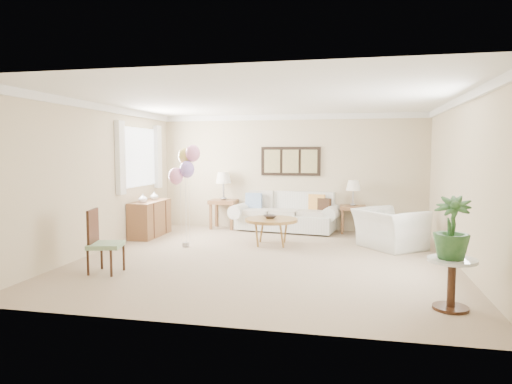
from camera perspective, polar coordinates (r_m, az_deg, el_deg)
ground_plane at (r=7.62m, az=1.27°, el=-8.32°), size 6.00×6.00×0.00m
room_shell at (r=7.53m, az=0.60°, el=4.02°), size 6.04×6.04×2.60m
wall_art_triptych at (r=10.34m, az=4.35°, el=3.85°), size 1.35×0.06×0.65m
sofa at (r=10.25m, az=3.83°, el=-2.93°), size 2.48×1.19×0.87m
end_table_left at (r=10.53m, az=-4.07°, el=-1.55°), size 0.61×0.55×0.66m
end_table_right at (r=10.12m, az=12.02°, el=-2.24°), size 0.55×0.50×0.60m
lamp_left at (r=10.48m, az=-4.09°, el=1.67°), size 0.36×0.36×0.63m
lamp_right at (r=10.07m, az=12.08°, el=0.70°), size 0.32×0.32×0.56m
coffee_table at (r=8.63m, az=1.95°, el=-3.61°), size 1.00×1.00×0.50m
decor_bowl at (r=8.65m, az=1.74°, el=-3.12°), size 0.32×0.32×0.06m
armchair at (r=8.70m, az=16.37°, el=-4.44°), size 1.44×1.46×0.72m
side_table at (r=5.58m, az=23.29°, el=-9.08°), size 0.53×0.53×0.58m
potted_plant at (r=5.47m, az=23.25°, el=-4.12°), size 0.48×0.48×0.70m
accent_chair at (r=7.03m, az=-18.77°, el=-5.69°), size 0.55×0.55×0.93m
credenza at (r=9.81m, az=-13.11°, el=-3.25°), size 0.46×1.20×0.74m
vase_white at (r=9.43m, az=-13.97°, el=-0.77°), size 0.20×0.20×0.18m
vase_sage at (r=9.91m, az=-12.61°, el=-0.47°), size 0.20×0.20×0.18m
balloon_cluster at (r=8.49m, az=-8.83°, el=3.43°), size 0.57×0.42×1.89m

